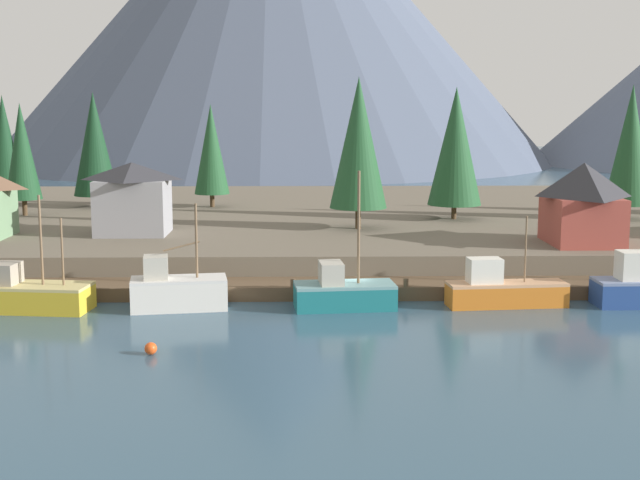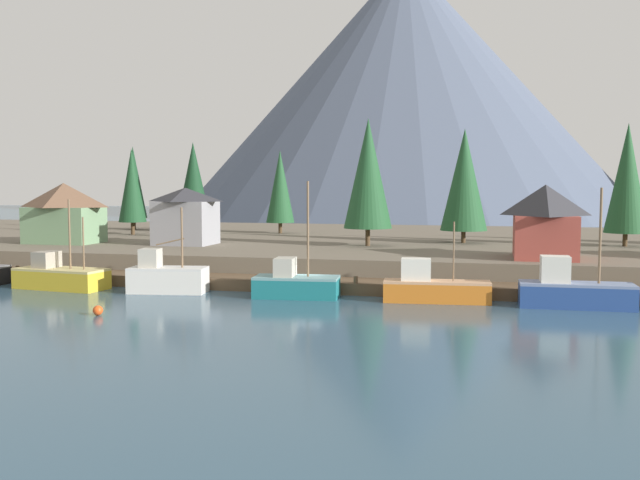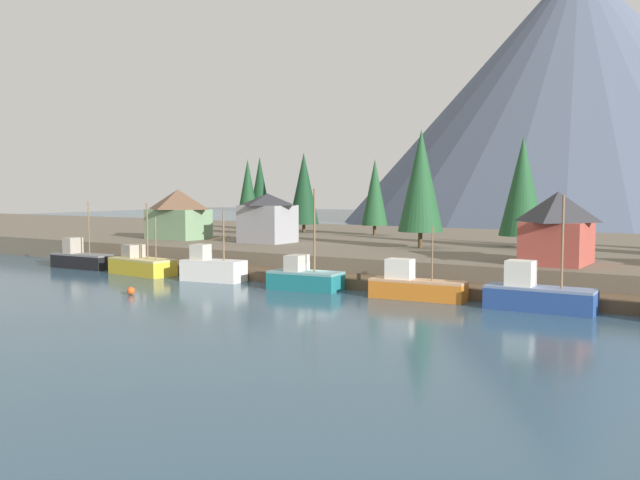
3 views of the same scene
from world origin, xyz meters
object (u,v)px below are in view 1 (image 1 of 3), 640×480
house_red (583,202)px  conifer_mid_left (630,145)px  fishing_boat_teal (343,292)px  conifer_mid_right (4,143)px  conifer_back_left (94,144)px  fishing_boat_orange (503,290)px  conifer_centre (359,143)px  house_grey (133,198)px  conifer_near_right (211,149)px  channel_buoy (151,348)px  conifer_back_right (22,151)px  fishing_boat_white (177,290)px  conifer_near_left (455,146)px  fishing_boat_yellow (27,295)px

house_red → conifer_mid_left: bearing=58.2°
fishing_boat_teal → conifer_mid_right: 54.71m
conifer_mid_right → conifer_back_left: (10.62, -2.45, -0.04)m
fishing_boat_orange → conifer_centre: 24.00m
fishing_boat_teal → house_grey: fishing_boat_teal is taller
conifer_near_right → channel_buoy: bearing=-88.2°
house_grey → conifer_back_right: conifer_back_right is taller
house_red → conifer_centre: 20.34m
channel_buoy → conifer_mid_left: bearing=42.9°
fishing_boat_white → conifer_near_right: conifer_near_right is taller
conifer_mid_left → fishing_boat_orange: bearing=-124.7°
fishing_boat_orange → conifer_near_right: conifer_near_right is taller
conifer_near_right → conifer_back_left: size_ratio=0.90×
conifer_near_right → conifer_back_right: bearing=-159.2°
house_red → channel_buoy: house_red is taller
conifer_back_right → house_grey: bearing=-43.8°
fishing_boat_teal → house_grey: 25.38m
conifer_near_left → conifer_back_right: conifer_near_left is taller
fishing_boat_white → conifer_mid_right: bearing=113.2°
fishing_boat_yellow → conifer_mid_right: bearing=116.9°
fishing_boat_teal → conifer_mid_left: 40.56m
conifer_near_right → conifer_back_right: 19.67m
fishing_boat_yellow → house_red: size_ratio=1.20×
fishing_boat_yellow → conifer_mid_right: (-14.74, 40.48, 8.41)m
house_red → conifer_near_left: 17.71m
house_red → channel_buoy: 38.95m
conifer_back_right → fishing_boat_white: bearing=-57.2°
house_grey → conifer_mid_right: size_ratio=0.52×
conifer_near_left → conifer_centre: 11.82m
fishing_boat_teal → conifer_mid_right: size_ratio=0.77×
fishing_boat_white → conifer_back_right: size_ratio=0.63×
fishing_boat_orange → conifer_near_right: 44.97m
conifer_mid_right → conifer_back_left: bearing=-13.0°
conifer_near_right → channel_buoy: conifer_near_right is taller
fishing_boat_white → fishing_boat_orange: size_ratio=0.86×
house_red → conifer_back_right: (-51.14, 19.04, 3.14)m
fishing_boat_yellow → house_red: bearing=23.0°
fishing_boat_yellow → conifer_centre: bearing=48.5°
conifer_back_left → conifer_near_left: bearing=-15.7°
fishing_boat_white → conifer_near_left: size_ratio=0.56×
conifer_back_right → fishing_boat_orange: bearing=-35.8°
conifer_mid_right → channel_buoy: size_ratio=17.52×
fishing_boat_yellow → house_red: (41.35, 11.94, 4.82)m
conifer_near_left → channel_buoy: conifer_near_left is taller
fishing_boat_yellow → conifer_centre: 32.95m
house_grey → channel_buoy: size_ratio=9.09×
fishing_boat_teal → conifer_near_left: (12.21, 27.18, 8.57)m
fishing_boat_orange → conifer_near_left: 28.15m
conifer_near_left → conifer_back_left: size_ratio=1.03×
conifer_mid_right → fishing_boat_yellow: bearing=-70.0°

